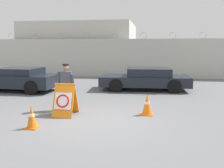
# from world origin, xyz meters

# --- Properties ---
(ground_plane) EXTENTS (90.00, 90.00, 0.00)m
(ground_plane) POSITION_xyz_m (0.00, 0.00, 0.00)
(ground_plane) COLOR slate
(perimeter_wall) EXTENTS (36.00, 0.30, 3.28)m
(perimeter_wall) POSITION_xyz_m (-0.00, 11.15, 1.42)
(perimeter_wall) COLOR beige
(perimeter_wall) RESTS_ON ground_plane
(building_block) EXTENTS (9.37, 7.73, 4.29)m
(building_block) POSITION_xyz_m (-4.74, 15.69, 2.14)
(building_block) COLOR beige
(building_block) RESTS_ON ground_plane
(barricade_sign) EXTENTS (0.72, 0.86, 1.08)m
(barricade_sign) POSITION_xyz_m (-1.15, 0.52, 0.54)
(barricade_sign) COLOR orange
(barricade_sign) RESTS_ON ground_plane
(security_guard) EXTENTS (0.64, 0.37, 1.68)m
(security_guard) POSITION_xyz_m (-1.35, 1.26, 0.93)
(security_guard) COLOR #514C42
(security_guard) RESTS_ON ground_plane
(traffic_cone_near) EXTENTS (0.39, 0.39, 0.72)m
(traffic_cone_near) POSITION_xyz_m (1.58, 1.03, 0.35)
(traffic_cone_near) COLOR orange
(traffic_cone_near) RESTS_ON ground_plane
(traffic_cone_far) EXTENTS (0.34, 0.34, 0.66)m
(traffic_cone_far) POSITION_xyz_m (-1.62, -0.91, 0.33)
(traffic_cone_far) COLOR orange
(traffic_cone_far) RESTS_ON ground_plane
(parked_car_front_coupe) EXTENTS (4.30, 2.10, 1.20)m
(parked_car_front_coupe) POSITION_xyz_m (-5.17, 4.58, 0.63)
(parked_car_front_coupe) COLOR black
(parked_car_front_coupe) RESTS_ON ground_plane
(parked_car_rear_sedan) EXTENTS (4.75, 2.14, 1.17)m
(parked_car_rear_sedan) POSITION_xyz_m (1.38, 5.91, 0.60)
(parked_car_rear_sedan) COLOR black
(parked_car_rear_sedan) RESTS_ON ground_plane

